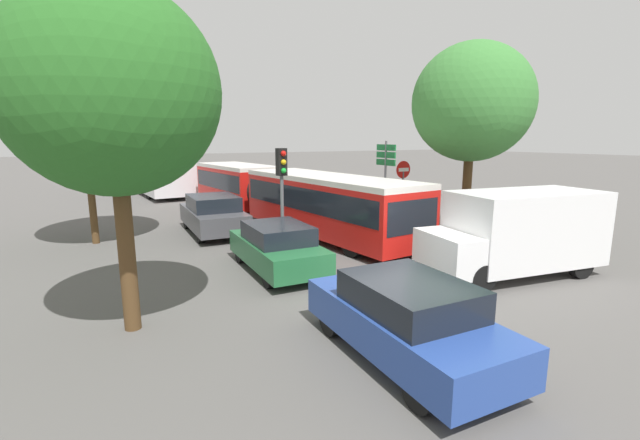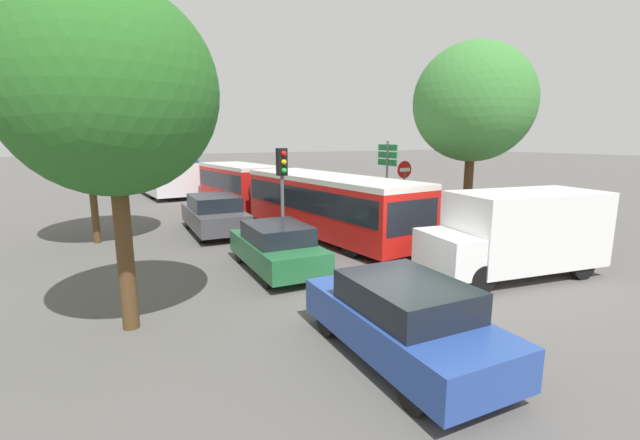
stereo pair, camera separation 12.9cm
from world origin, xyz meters
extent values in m
plane|color=#565451|center=(0.00, 0.00, 0.00)|extent=(200.00, 200.00, 0.00)
cube|color=red|center=(1.86, 6.77, 1.20)|extent=(3.14, 8.98, 1.90)
cube|color=black|center=(1.86, 6.77, 1.55)|extent=(3.13, 8.63, 0.83)
cube|color=silver|center=(1.86, 6.77, 2.25)|extent=(3.14, 8.98, 0.19)
cube|color=red|center=(1.11, 15.08, 1.20)|extent=(2.89, 6.21, 1.90)
cube|color=black|center=(1.11, 15.08, 1.55)|extent=(2.89, 5.97, 0.83)
cube|color=silver|center=(1.11, 15.08, 2.25)|extent=(2.89, 6.21, 0.19)
cylinder|color=black|center=(1.42, 11.62, 1.20)|extent=(1.82, 1.08, 1.75)
cube|color=black|center=(2.25, 2.42, 1.43)|extent=(2.08, 0.28, 1.02)
cylinder|color=black|center=(3.10, 4.06, 0.46)|extent=(0.36, 0.95, 0.93)
cylinder|color=black|center=(1.12, 3.88, 0.46)|extent=(0.36, 0.95, 0.93)
cylinder|color=black|center=(2.59, 9.67, 0.46)|extent=(0.36, 0.95, 0.93)
cylinder|color=black|center=(0.62, 9.49, 0.46)|extent=(0.36, 0.95, 0.93)
cylinder|color=black|center=(2.10, 15.17, 0.46)|extent=(0.36, 0.95, 0.93)
cylinder|color=black|center=(0.12, 14.99, 0.46)|extent=(0.36, 0.95, 0.93)
cube|color=silver|center=(-1.80, 24.51, 1.27)|extent=(3.33, 11.56, 1.98)
cube|color=black|center=(-1.80, 24.51, 1.62)|extent=(3.31, 10.99, 0.83)
cube|color=#234C93|center=(-1.80, 24.51, 2.36)|extent=(3.33, 11.56, 0.20)
cylinder|color=black|center=(-3.12, 28.19, 0.50)|extent=(0.37, 1.01, 0.99)
cylinder|color=black|center=(-1.00, 28.34, 0.50)|extent=(0.37, 1.01, 0.99)
cylinder|color=black|center=(-2.62, 21.02, 0.50)|extent=(0.37, 1.01, 0.99)
cylinder|color=black|center=(-0.50, 21.17, 0.50)|extent=(0.37, 1.01, 0.99)
cube|color=#284799|center=(-1.62, -1.87, 0.58)|extent=(1.92, 4.16, 0.66)
cube|color=black|center=(-1.62, -1.96, 1.17)|extent=(1.69, 2.21, 0.51)
cylinder|color=black|center=(-2.29, -0.53, 0.31)|extent=(0.24, 0.63, 0.62)
cylinder|color=black|center=(-0.83, -0.60, 0.31)|extent=(0.24, 0.63, 0.62)
cylinder|color=black|center=(-2.41, -3.14, 0.31)|extent=(0.24, 0.63, 0.62)
cylinder|color=black|center=(-0.95, -3.21, 0.31)|extent=(0.24, 0.63, 0.62)
cube|color=#236638|center=(-1.56, 3.72, 0.56)|extent=(1.85, 4.01, 0.64)
cube|color=black|center=(-1.56, 3.63, 1.13)|extent=(1.63, 2.13, 0.49)
cylinder|color=black|center=(-2.20, 5.01, 0.30)|extent=(0.23, 0.61, 0.60)
cylinder|color=black|center=(-0.80, 4.95, 0.30)|extent=(0.23, 0.61, 0.60)
cylinder|color=black|center=(-2.32, 2.50, 0.30)|extent=(0.23, 0.61, 0.60)
cylinder|color=black|center=(-0.92, 2.43, 0.30)|extent=(0.23, 0.61, 0.60)
cube|color=#47474C|center=(-1.81, 9.43, 0.63)|extent=(2.06, 4.47, 0.71)
cube|color=black|center=(-1.81, 9.33, 1.25)|extent=(1.81, 2.37, 0.54)
cylinder|color=black|center=(-2.52, 10.87, 0.33)|extent=(0.26, 0.68, 0.67)
cylinder|color=black|center=(-0.96, 10.80, 0.33)|extent=(0.26, 0.68, 0.67)
cylinder|color=black|center=(-2.65, 8.07, 0.33)|extent=(0.26, 0.68, 0.67)
cylinder|color=black|center=(-1.09, 7.99, 0.33)|extent=(0.26, 0.68, 0.67)
cube|color=white|center=(4.28, 0.14, 1.31)|extent=(4.36, 2.62, 2.00)
cube|color=white|center=(1.82, 0.54, 0.84)|extent=(1.19, 2.02, 1.00)
cylinder|color=black|center=(2.08, -0.36, 0.36)|extent=(0.75, 0.35, 0.72)
cylinder|color=black|center=(2.34, 1.30, 0.36)|extent=(0.75, 0.35, 0.72)
cylinder|color=black|center=(5.34, -0.87, 0.36)|extent=(0.75, 0.35, 0.72)
cylinder|color=black|center=(5.60, 0.78, 0.36)|extent=(0.75, 0.35, 0.72)
cylinder|color=#56595E|center=(-0.39, 5.93, 1.70)|extent=(0.12, 0.12, 3.40)
cube|color=black|center=(-0.39, 5.93, 2.95)|extent=(0.34, 0.26, 0.90)
sphere|color=red|center=(-0.38, 5.78, 3.23)|extent=(0.18, 0.18, 0.18)
sphere|color=#EAAD14|center=(-0.38, 5.78, 2.95)|extent=(0.18, 0.18, 0.18)
sphere|color=green|center=(-0.38, 5.78, 2.67)|extent=(0.18, 0.18, 0.18)
cylinder|color=#56595E|center=(5.20, 6.40, 1.20)|extent=(0.08, 0.08, 2.40)
cylinder|color=red|center=(5.20, 6.40, 2.47)|extent=(0.70, 0.03, 0.70)
cube|color=white|center=(5.20, 6.38, 2.47)|extent=(0.50, 0.04, 0.14)
cylinder|color=#56595E|center=(6.18, 8.83, 1.80)|extent=(0.10, 0.10, 3.60)
cube|color=#197A38|center=(6.18, 8.83, 3.30)|extent=(0.09, 1.40, 0.28)
cube|color=#197A38|center=(6.18, 8.83, 2.96)|extent=(0.09, 1.40, 0.28)
cube|color=#197A38|center=(6.18, 8.83, 2.62)|extent=(0.09, 1.40, 0.28)
cylinder|color=#51381E|center=(-5.58, 1.63, 1.57)|extent=(0.31, 0.31, 3.13)
ellipsoid|color=#286623|center=(-5.58, 1.63, 4.55)|extent=(3.83, 3.83, 3.79)
ellipsoid|color=#33752D|center=(-6.12, 1.45, 3.99)|extent=(2.30, 2.30, 2.08)
cylinder|color=#51381E|center=(-5.97, 9.89, 1.40)|extent=(0.24, 0.24, 2.80)
ellipsoid|color=#286623|center=(-5.97, 9.89, 4.92)|extent=(4.68, 4.68, 5.65)
cylinder|color=#51381E|center=(6.37, 4.13, 1.70)|extent=(0.34, 0.34, 3.40)
ellipsoid|color=#3D7F38|center=(6.37, 4.13, 4.99)|extent=(4.30, 4.30, 4.24)
ellipsoid|color=#286623|center=(6.44, 4.53, 4.35)|extent=(2.58, 2.58, 2.33)
camera|label=1|loc=(-6.21, -7.12, 3.72)|focal=24.00mm
camera|label=2|loc=(-6.09, -7.18, 3.72)|focal=24.00mm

